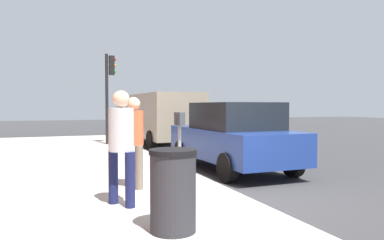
{
  "coord_description": "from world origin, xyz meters",
  "views": [
    {
      "loc": [
        -5.93,
        3.13,
        1.69
      ],
      "look_at": [
        0.9,
        0.52,
        1.41
      ],
      "focal_mm": 35.22,
      "sensor_mm": 36.0,
      "label": 1
    }
  ],
  "objects_px": {
    "traffic_signal": "(109,84)",
    "trash_bin": "(173,190)",
    "pedestrian_bystander": "(121,138)",
    "pedestrian_at_meter": "(134,135)",
    "parked_sedan_near": "(233,136)",
    "parked_van_far": "(162,116)",
    "parking_meter": "(180,132)"
  },
  "relations": [
    {
      "from": "traffic_signal",
      "to": "trash_bin",
      "type": "height_order",
      "value": "traffic_signal"
    },
    {
      "from": "pedestrian_bystander",
      "to": "trash_bin",
      "type": "xyz_separation_m",
      "value": [
        -1.43,
        -0.37,
        -0.54
      ]
    },
    {
      "from": "pedestrian_at_meter",
      "to": "parked_sedan_near",
      "type": "height_order",
      "value": "pedestrian_at_meter"
    },
    {
      "from": "pedestrian_at_meter",
      "to": "parked_van_far",
      "type": "bearing_deg",
      "value": 51.19
    },
    {
      "from": "parked_sedan_near",
      "to": "trash_bin",
      "type": "height_order",
      "value": "parked_sedan_near"
    },
    {
      "from": "parked_van_far",
      "to": "parked_sedan_near",
      "type": "bearing_deg",
      "value": -179.99
    },
    {
      "from": "parked_van_far",
      "to": "parking_meter",
      "type": "bearing_deg",
      "value": 166.01
    },
    {
      "from": "parking_meter",
      "to": "traffic_signal",
      "type": "height_order",
      "value": "traffic_signal"
    },
    {
      "from": "pedestrian_bystander",
      "to": "traffic_signal",
      "type": "height_order",
      "value": "traffic_signal"
    },
    {
      "from": "parking_meter",
      "to": "pedestrian_bystander",
      "type": "height_order",
      "value": "pedestrian_bystander"
    },
    {
      "from": "pedestrian_at_meter",
      "to": "traffic_signal",
      "type": "distance_m",
      "value": 8.49
    },
    {
      "from": "pedestrian_at_meter",
      "to": "traffic_signal",
      "type": "height_order",
      "value": "traffic_signal"
    },
    {
      "from": "pedestrian_at_meter",
      "to": "parked_sedan_near",
      "type": "xyz_separation_m",
      "value": [
        1.82,
        -3.0,
        -0.25
      ]
    },
    {
      "from": "parking_meter",
      "to": "parked_sedan_near",
      "type": "bearing_deg",
      "value": -49.67
    },
    {
      "from": "pedestrian_bystander",
      "to": "parked_sedan_near",
      "type": "relative_size",
      "value": 0.4
    },
    {
      "from": "parking_meter",
      "to": "trash_bin",
      "type": "xyz_separation_m",
      "value": [
        -2.67,
        1.0,
        -0.51
      ]
    },
    {
      "from": "parking_meter",
      "to": "parked_van_far",
      "type": "distance_m",
      "value": 8.56
    },
    {
      "from": "parking_meter",
      "to": "trash_bin",
      "type": "bearing_deg",
      "value": 159.35
    },
    {
      "from": "pedestrian_at_meter",
      "to": "trash_bin",
      "type": "bearing_deg",
      "value": -110.71
    },
    {
      "from": "trash_bin",
      "to": "parked_sedan_near",
      "type": "bearing_deg",
      "value": -34.8
    },
    {
      "from": "parking_meter",
      "to": "parked_sedan_near",
      "type": "distance_m",
      "value": 2.73
    },
    {
      "from": "pedestrian_bystander",
      "to": "parked_van_far",
      "type": "xyz_separation_m",
      "value": [
        9.55,
        -3.44,
        0.06
      ]
    },
    {
      "from": "pedestrian_at_meter",
      "to": "parked_van_far",
      "type": "relative_size",
      "value": 0.32
    },
    {
      "from": "parked_sedan_near",
      "to": "parked_van_far",
      "type": "height_order",
      "value": "parked_van_far"
    },
    {
      "from": "pedestrian_bystander",
      "to": "parked_van_far",
      "type": "bearing_deg",
      "value": 39.24
    },
    {
      "from": "parked_van_far",
      "to": "traffic_signal",
      "type": "bearing_deg",
      "value": 91.04
    },
    {
      "from": "parked_van_far",
      "to": "trash_bin",
      "type": "height_order",
      "value": "parked_van_far"
    },
    {
      "from": "pedestrian_at_meter",
      "to": "parked_sedan_near",
      "type": "relative_size",
      "value": 0.38
    },
    {
      "from": "parking_meter",
      "to": "parked_sedan_near",
      "type": "height_order",
      "value": "parked_sedan_near"
    },
    {
      "from": "pedestrian_at_meter",
      "to": "traffic_signal",
      "type": "bearing_deg",
      "value": 65.37
    },
    {
      "from": "pedestrian_at_meter",
      "to": "pedestrian_bystander",
      "type": "bearing_deg",
      "value": -129.7
    },
    {
      "from": "parked_van_far",
      "to": "traffic_signal",
      "type": "xyz_separation_m",
      "value": [
        -0.04,
        2.19,
        1.32
      ]
    }
  ]
}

